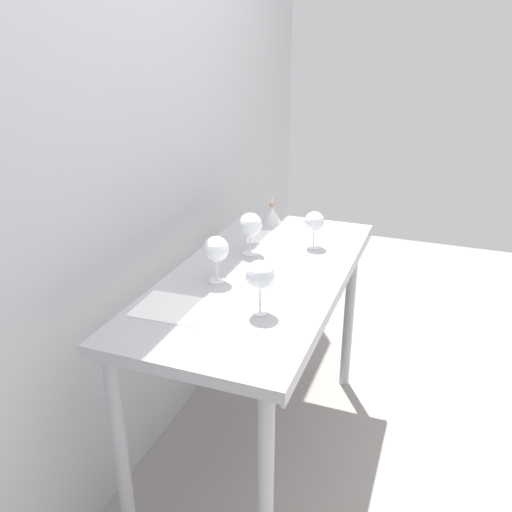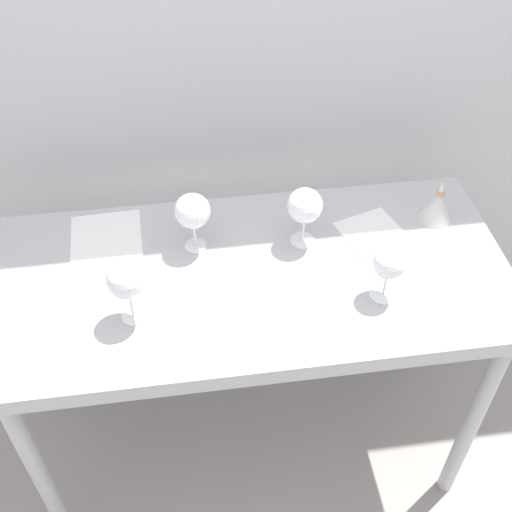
% 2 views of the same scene
% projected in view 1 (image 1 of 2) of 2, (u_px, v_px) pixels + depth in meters
% --- Properties ---
extents(ground_plane, '(6.00, 6.00, 0.00)m').
position_uv_depth(ground_plane, '(258.00, 450.00, 2.45)').
color(ground_plane, '#9A9590').
extents(back_wall, '(3.80, 0.04, 2.60)m').
position_uv_depth(back_wall, '(143.00, 161.00, 2.10)').
color(back_wall, '#BABABF').
rests_on(back_wall, ground_plane).
extents(steel_counter, '(1.40, 0.65, 0.90)m').
position_uv_depth(steel_counter, '(260.00, 295.00, 2.14)').
color(steel_counter, '#AEAEB3').
rests_on(steel_counter, ground_plane).
extents(wine_glass_near_left, '(0.10, 0.10, 0.19)m').
position_uv_depth(wine_glass_near_left, '(260.00, 276.00, 1.74)').
color(wine_glass_near_left, white).
rests_on(wine_glass_near_left, steel_counter).
extents(wine_glass_far_left, '(0.10, 0.10, 0.18)m').
position_uv_depth(wine_glass_far_left, '(216.00, 250.00, 1.97)').
color(wine_glass_far_left, white).
rests_on(wine_glass_far_left, steel_counter).
extents(wine_glass_near_right, '(0.09, 0.09, 0.16)m').
position_uv_depth(wine_glass_near_right, '(314.00, 223.00, 2.30)').
color(wine_glass_near_right, white).
rests_on(wine_glass_near_right, steel_counter).
extents(wine_glass_far_right, '(0.10, 0.10, 0.18)m').
position_uv_depth(wine_glass_far_right, '(250.00, 225.00, 2.22)').
color(wine_glass_far_right, white).
rests_on(wine_glass_far_right, steel_counter).
extents(tasting_sheet_upper, '(0.24, 0.29, 0.00)m').
position_uv_depth(tasting_sheet_upper, '(274.00, 237.00, 2.44)').
color(tasting_sheet_upper, white).
rests_on(tasting_sheet_upper, steel_counter).
extents(tasting_sheet_lower, '(0.21, 0.29, 0.00)m').
position_uv_depth(tasting_sheet_lower, '(177.00, 308.00, 1.81)').
color(tasting_sheet_lower, white).
rests_on(tasting_sheet_lower, steel_counter).
extents(decanter_funnel, '(0.10, 0.10, 0.13)m').
position_uv_depth(decanter_funnel, '(272.00, 214.00, 2.61)').
color(decanter_funnel, silver).
rests_on(decanter_funnel, steel_counter).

